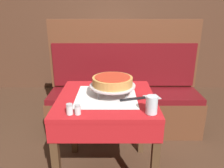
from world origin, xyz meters
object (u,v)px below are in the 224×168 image
(deep_dish_pizza, at_px, (112,81))
(pizza_server, at_px, (141,98))
(dining_table_front, at_px, (106,109))
(condiment_caddy, at_px, (103,51))
(dining_table_rear, at_px, (110,59))
(pepper_shaker, at_px, (77,110))
(salt_shaker, at_px, (69,109))
(pizza_pan_stand, at_px, (112,86))
(water_glass_near, at_px, (151,105))
(booth_bench, at_px, (123,100))

(deep_dish_pizza, distance_m, pizza_server, 0.25)
(dining_table_front, height_order, condiment_caddy, condiment_caddy)
(pizza_server, bearing_deg, dining_table_rear, 97.78)
(deep_dish_pizza, height_order, condiment_caddy, same)
(deep_dish_pizza, relative_size, pizza_server, 0.97)
(pizza_server, height_order, pepper_shaker, pepper_shaker)
(salt_shaker, bearing_deg, pepper_shaker, 0.00)
(pizza_server, height_order, condiment_caddy, condiment_caddy)
(deep_dish_pizza, xyz_separation_m, pepper_shaker, (-0.22, -0.30, -0.09))
(dining_table_front, relative_size, condiment_caddy, 4.88)
(pizza_pan_stand, xyz_separation_m, salt_shaker, (-0.27, -0.30, -0.04))
(water_glass_near, relative_size, condiment_caddy, 0.76)
(booth_bench, xyz_separation_m, pepper_shaker, (-0.35, -1.08, 0.41))
(dining_table_front, relative_size, pepper_shaker, 11.23)
(dining_table_front, distance_m, booth_bench, 0.85)
(dining_table_front, distance_m, pepper_shaker, 0.37)
(pepper_shaker, bearing_deg, salt_shaker, 180.00)
(dining_table_front, bearing_deg, dining_table_rear, 89.34)
(dining_table_front, relative_size, deep_dish_pizza, 2.47)
(pepper_shaker, xyz_separation_m, condiment_caddy, (0.09, 1.92, 0.01))
(dining_table_rear, distance_m, pepper_shaker, 2.03)
(water_glass_near, height_order, pepper_shaker, water_glass_near)
(dining_table_front, distance_m, dining_table_rear, 1.72)
(booth_bench, relative_size, deep_dish_pizza, 5.69)
(pizza_pan_stand, distance_m, pepper_shaker, 0.37)
(booth_bench, bearing_deg, pizza_server, -84.41)
(dining_table_rear, bearing_deg, pizza_server, -82.22)
(water_glass_near, bearing_deg, condiment_caddy, 101.13)
(booth_bench, height_order, pepper_shaker, booth_bench)
(pepper_shaker, bearing_deg, pizza_pan_stand, 54.21)
(salt_shaker, relative_size, condiment_caddy, 0.46)
(dining_table_front, xyz_separation_m, pizza_server, (0.26, -0.05, 0.11))
(dining_table_front, bearing_deg, condiment_caddy, 92.94)
(dining_table_rear, bearing_deg, condiment_caddy, -135.51)
(dining_table_front, relative_size, booth_bench, 0.43)
(pizza_server, relative_size, salt_shaker, 4.37)
(dining_table_front, height_order, pepper_shaker, pepper_shaker)
(pizza_pan_stand, relative_size, salt_shaker, 4.87)
(pizza_pan_stand, distance_m, deep_dish_pizza, 0.04)
(dining_table_rear, distance_m, pizza_server, 1.79)
(booth_bench, distance_m, pizza_pan_stand, 0.91)
(booth_bench, xyz_separation_m, water_glass_near, (0.11, -1.07, 0.43))
(salt_shaker, distance_m, pepper_shaker, 0.05)
(dining_table_front, relative_size, pizza_server, 2.40)
(dining_table_rear, relative_size, pizza_pan_stand, 2.40)
(booth_bench, height_order, water_glass_near, booth_bench)
(dining_table_front, xyz_separation_m, dining_table_rear, (0.02, 1.72, -0.00))
(condiment_caddy, bearing_deg, dining_table_rear, 44.49)
(booth_bench, height_order, pizza_pan_stand, booth_bench)
(dining_table_rear, xyz_separation_m, salt_shaker, (-0.24, -2.02, 0.14))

